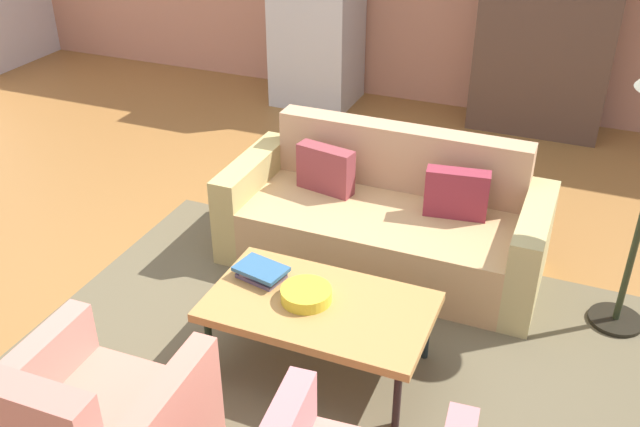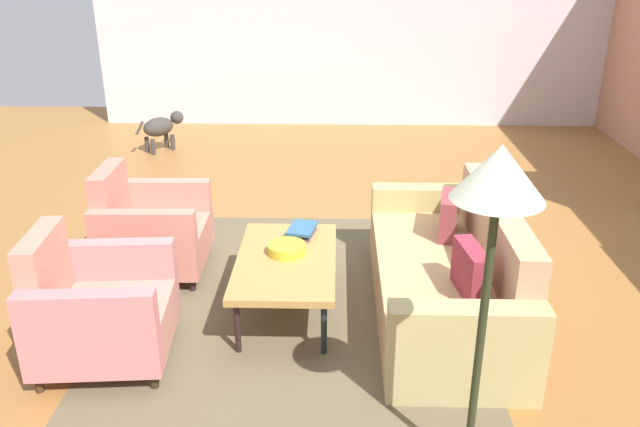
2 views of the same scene
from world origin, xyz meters
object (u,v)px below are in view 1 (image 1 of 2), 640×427
Objects in this scene: coffee_table at (319,309)px; cabinet at (546,36)px; fruit_bowl at (306,295)px; refrigerator at (317,12)px; book_stack at (261,272)px; couch at (386,220)px.

cabinet reaches higher than coffee_table.
fruit_bowl is 4.08m from refrigerator.
refrigerator reaches higher than coffee_table.
fruit_bowl is at bearing -100.37° from cabinet.
cabinet is at bearing 74.85° from book_stack.
refrigerator reaches higher than couch.
refrigerator is at bearing 107.91° from book_stack.
cabinet is at bearing 80.72° from coffee_table.
fruit_bowl is 3.96m from cabinet.
refrigerator is at bearing 112.72° from coffee_table.
coffee_table is at bearing 90.08° from couch.
book_stack is 0.17× the size of refrigerator.
fruit_bowl is 0.15× the size of refrigerator.
fruit_bowl is at bearing -16.58° from book_stack.
couch reaches higher than fruit_bowl.
cabinet is 2.21m from refrigerator.
fruit_bowl is at bearing 86.42° from couch.
couch is 7.63× the size of fruit_bowl.
fruit_bowl reaches higher than coffee_table.
refrigerator is (-1.58, 3.76, 0.54)m from coffee_table.
couch is 1.14× the size of refrigerator.
cabinet reaches higher than couch.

